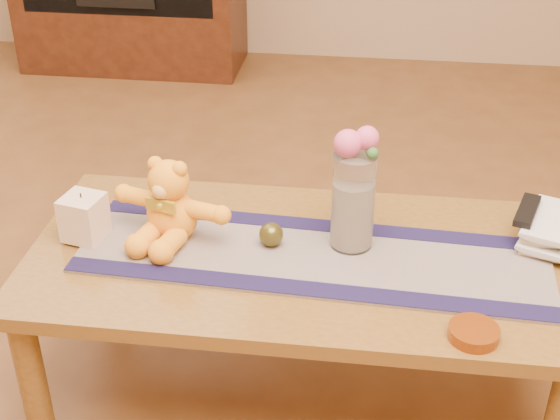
# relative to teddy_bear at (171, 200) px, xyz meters

# --- Properties ---
(floor) EXTENTS (5.50, 5.50, 0.00)m
(floor) POSITION_rel_teddy_bear_xyz_m (0.34, -0.04, -0.56)
(floor) COLOR brown
(floor) RESTS_ON ground
(coffee_table_top) EXTENTS (1.40, 0.70, 0.04)m
(coffee_table_top) POSITION_rel_teddy_bear_xyz_m (0.34, -0.04, -0.13)
(coffee_table_top) COLOR brown
(coffee_table_top) RESTS_ON floor
(table_leg_fl) EXTENTS (0.07, 0.07, 0.41)m
(table_leg_fl) POSITION_rel_teddy_bear_xyz_m (-0.30, -0.33, -0.36)
(table_leg_fl) COLOR brown
(table_leg_fl) RESTS_ON floor
(table_leg_bl) EXTENTS (0.07, 0.07, 0.41)m
(table_leg_bl) POSITION_rel_teddy_bear_xyz_m (-0.30, 0.25, -0.36)
(table_leg_bl) COLOR brown
(table_leg_bl) RESTS_ON floor
(table_leg_br) EXTENTS (0.07, 0.07, 0.41)m
(table_leg_br) POSITION_rel_teddy_bear_xyz_m (0.98, 0.25, -0.36)
(table_leg_br) COLOR brown
(table_leg_br) RESTS_ON floor
(persian_runner) EXTENTS (1.21, 0.40, 0.01)m
(persian_runner) POSITION_rel_teddy_bear_xyz_m (0.38, -0.05, -0.11)
(persian_runner) COLOR #1F1946
(persian_runner) RESTS_ON coffee_table_top
(runner_border_near) EXTENTS (1.20, 0.11, 0.00)m
(runner_border_near) POSITION_rel_teddy_bear_xyz_m (0.37, -0.20, -0.11)
(runner_border_near) COLOR #161236
(runner_border_near) RESTS_ON persian_runner
(runner_border_far) EXTENTS (1.20, 0.11, 0.00)m
(runner_border_far) POSITION_rel_teddy_bear_xyz_m (0.38, 0.09, -0.11)
(runner_border_far) COLOR #161236
(runner_border_far) RESTS_ON persian_runner
(teddy_bear) EXTENTS (0.37, 0.33, 0.21)m
(teddy_bear) POSITION_rel_teddy_bear_xyz_m (0.00, 0.00, 0.00)
(teddy_bear) COLOR #FFA020
(teddy_bear) RESTS_ON persian_runner
(pillar_candle) EXTENTS (0.12, 0.12, 0.12)m
(pillar_candle) POSITION_rel_teddy_bear_xyz_m (-0.23, -0.04, -0.05)
(pillar_candle) COLOR beige
(pillar_candle) RESTS_ON persian_runner
(candle_wick) EXTENTS (0.00, 0.00, 0.01)m
(candle_wick) POSITION_rel_teddy_bear_xyz_m (-0.23, -0.04, 0.02)
(candle_wick) COLOR black
(candle_wick) RESTS_ON pillar_candle
(glass_vase) EXTENTS (0.11, 0.11, 0.26)m
(glass_vase) POSITION_rel_teddy_bear_xyz_m (0.47, 0.01, 0.02)
(glass_vase) COLOR silver
(glass_vase) RESTS_ON persian_runner
(potpourri_fill) EXTENTS (0.09, 0.09, 0.18)m
(potpourri_fill) POSITION_rel_teddy_bear_xyz_m (0.47, 0.01, -0.02)
(potpourri_fill) COLOR beige
(potpourri_fill) RESTS_ON glass_vase
(rose_left) EXTENTS (0.07, 0.07, 0.07)m
(rose_left) POSITION_rel_teddy_bear_xyz_m (0.45, 0.00, 0.19)
(rose_left) COLOR #DF4E7E
(rose_left) RESTS_ON glass_vase
(rose_right) EXTENTS (0.06, 0.06, 0.06)m
(rose_right) POSITION_rel_teddy_bear_xyz_m (0.50, 0.02, 0.20)
(rose_right) COLOR #DF4E7E
(rose_right) RESTS_ON glass_vase
(blue_flower_back) EXTENTS (0.04, 0.04, 0.04)m
(blue_flower_back) POSITION_rel_teddy_bear_xyz_m (0.48, 0.05, 0.18)
(blue_flower_back) COLOR #5063AE
(blue_flower_back) RESTS_ON glass_vase
(blue_flower_side) EXTENTS (0.04, 0.04, 0.04)m
(blue_flower_side) POSITION_rel_teddy_bear_xyz_m (0.44, 0.03, 0.17)
(blue_flower_side) COLOR #5063AE
(blue_flower_side) RESTS_ON glass_vase
(leaf_sprig) EXTENTS (0.03, 0.03, 0.03)m
(leaf_sprig) POSITION_rel_teddy_bear_xyz_m (0.51, -0.01, 0.17)
(leaf_sprig) COLOR #33662D
(leaf_sprig) RESTS_ON glass_vase
(bronze_ball) EXTENTS (0.08, 0.08, 0.06)m
(bronze_ball) POSITION_rel_teddy_bear_xyz_m (0.26, -0.02, -0.07)
(bronze_ball) COLOR #464317
(bronze_ball) RESTS_ON persian_runner
(book_bottom) EXTENTS (0.22, 0.26, 0.02)m
(book_bottom) POSITION_rel_teddy_bear_xyz_m (0.92, 0.12, -0.10)
(book_bottom) COLOR beige
(book_bottom) RESTS_ON coffee_table_top
(book_lower) EXTENTS (0.24, 0.27, 0.02)m
(book_lower) POSITION_rel_teddy_bear_xyz_m (0.93, 0.12, -0.08)
(book_lower) COLOR beige
(book_lower) RESTS_ON book_bottom
(book_upper) EXTENTS (0.21, 0.25, 0.02)m
(book_upper) POSITION_rel_teddy_bear_xyz_m (0.92, 0.13, -0.07)
(book_upper) COLOR beige
(book_upper) RESTS_ON book_lower
(book_top) EXTENTS (0.23, 0.27, 0.02)m
(book_top) POSITION_rel_teddy_bear_xyz_m (0.93, 0.12, -0.05)
(book_top) COLOR beige
(book_top) RESTS_ON book_upper
(tv_remote) EXTENTS (0.09, 0.17, 0.02)m
(tv_remote) POSITION_rel_teddy_bear_xyz_m (0.92, 0.11, -0.03)
(tv_remote) COLOR black
(tv_remote) RESTS_ON book_top
(amber_dish) EXTENTS (0.15, 0.15, 0.03)m
(amber_dish) POSITION_rel_teddy_bear_xyz_m (0.76, -0.32, -0.10)
(amber_dish) COLOR #BF5914
(amber_dish) RESTS_ON coffee_table_top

